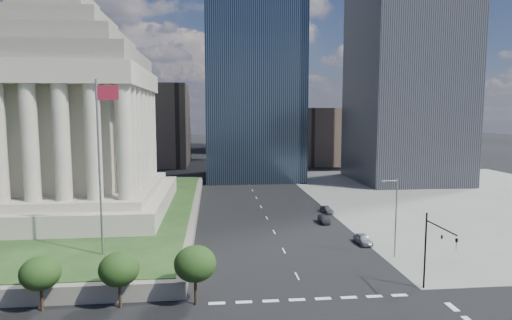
{
  "coord_description": "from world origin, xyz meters",
  "views": [
    {
      "loc": [
        -9.2,
        -25.36,
        18.08
      ],
      "look_at": [
        -4.51,
        21.12,
        13.0
      ],
      "focal_mm": 30.0,
      "sensor_mm": 36.0,
      "label": 1
    }
  ],
  "objects": [
    {
      "name": "ground",
      "position": [
        0.0,
        100.0,
        0.0
      ],
      "size": [
        500.0,
        500.0,
        0.0
      ],
      "primitive_type": "plane",
      "color": "black",
      "rests_on": "ground"
    },
    {
      "name": "sidewalk_ne",
      "position": [
        46.0,
        60.0,
        0.01
      ],
      "size": [
        68.0,
        90.0,
        0.03
      ],
      "primitive_type": "cube",
      "color": "slate",
      "rests_on": "ground"
    },
    {
      "name": "plaza_terrace",
      "position": [
        -45.0,
        50.0,
        0.9
      ],
      "size": [
        66.0,
        70.0,
        1.8
      ],
      "primitive_type": "cube",
      "color": "slate",
      "rests_on": "ground"
    },
    {
      "name": "plaza_lawn",
      "position": [
        -45.0,
        50.0,
        1.85
      ],
      "size": [
        64.0,
        68.0,
        0.1
      ],
      "primitive_type": "cube",
      "color": "#1E3B18",
      "rests_on": "plaza_terrace"
    },
    {
      "name": "war_memorial",
      "position": [
        -34.0,
        48.0,
        21.4
      ],
      "size": [
        34.0,
        34.0,
        39.0
      ],
      "primitive_type": null,
      "color": "#A69C8B",
      "rests_on": "plaza_lawn"
    },
    {
      "name": "flagpole",
      "position": [
        -21.83,
        24.0,
        13.11
      ],
      "size": [
        2.52,
        0.24,
        20.0
      ],
      "color": "slate",
      "rests_on": "plaza_lawn"
    },
    {
      "name": "midrise_glass",
      "position": [
        2.0,
        95.0,
        30.0
      ],
      "size": [
        26.0,
        26.0,
        60.0
      ],
      "primitive_type": "cube",
      "color": "black",
      "rests_on": "ground"
    },
    {
      "name": "building_filler_ne",
      "position": [
        32.0,
        130.0,
        10.0
      ],
      "size": [
        20.0,
        30.0,
        20.0
      ],
      "primitive_type": "cube",
      "color": "brown",
      "rests_on": "ground"
    },
    {
      "name": "building_filler_nw",
      "position": [
        -30.0,
        130.0,
        14.0
      ],
      "size": [
        24.0,
        30.0,
        28.0
      ],
      "primitive_type": "cube",
      "color": "brown",
      "rests_on": "ground"
    },
    {
      "name": "traffic_signal_ne",
      "position": [
        12.5,
        13.7,
        5.25
      ],
      "size": [
        0.3,
        5.74,
        8.0
      ],
      "color": "black",
      "rests_on": "ground"
    },
    {
      "name": "street_lamp_north",
      "position": [
        13.33,
        25.0,
        5.66
      ],
      "size": [
        2.13,
        0.22,
        10.0
      ],
      "color": "slate",
      "rests_on": "ground"
    },
    {
      "name": "parked_sedan_near",
      "position": [
        11.5,
        30.84,
        0.69
      ],
      "size": [
        4.12,
        1.83,
        1.38
      ],
      "primitive_type": "imported",
      "rotation": [
        0.0,
        0.0,
        0.05
      ],
      "color": "#999CA2",
      "rests_on": "ground"
    },
    {
      "name": "parked_sedan_mid",
      "position": [
        9.0,
        42.65,
        0.62
      ],
      "size": [
        1.34,
        3.76,
        1.24
      ],
      "primitive_type": "imported",
      "rotation": [
        0.0,
        0.0,
        -0.01
      ],
      "color": "black",
      "rests_on": "ground"
    },
    {
      "name": "parked_sedan_far",
      "position": [
        11.5,
        49.9,
        0.63
      ],
      "size": [
        3.88,
        2.04,
        1.26
      ],
      "primitive_type": "imported",
      "rotation": [
        0.0,
        0.0,
        0.15
      ],
      "color": "#53575A",
      "rests_on": "ground"
    }
  ]
}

